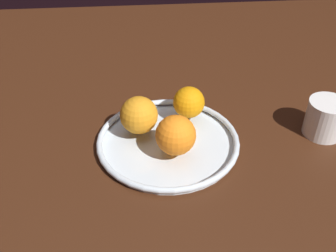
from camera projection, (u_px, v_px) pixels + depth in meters
ground_plane at (168, 152)px, 82.10cm from camera, size 153.49×153.49×4.00cm
fruit_bowl at (168, 141)px, 80.32cm from camera, size 28.56×28.56×1.80cm
orange_front_right at (139, 115)px, 79.42cm from camera, size 7.61×7.61×7.61cm
orange_back_right at (176, 135)px, 74.38cm from camera, size 7.66×7.66×7.66cm
orange_back_left at (189, 102)px, 83.85cm from camera, size 6.67×6.67×6.67cm
ambient_mug at (326, 118)px, 81.62cm from camera, size 11.44×8.04×7.70cm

